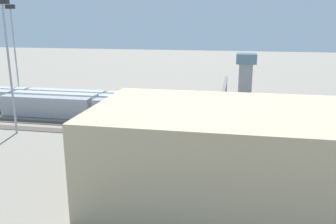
% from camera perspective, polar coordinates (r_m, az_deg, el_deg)
% --- Properties ---
extents(ground_plane, '(400.00, 400.00, 0.00)m').
position_cam_1_polar(ground_plane, '(85.68, -2.84, -1.22)').
color(ground_plane, gray).
extents(track_bed_0, '(140.00, 2.80, 0.12)m').
position_cam_1_polar(track_bed_0, '(97.44, -1.11, 0.79)').
color(track_bed_0, '#4C443D').
rests_on(track_bed_0, ground_plane).
extents(track_bed_1, '(140.00, 2.80, 0.12)m').
position_cam_1_polar(track_bed_1, '(92.71, -1.75, 0.06)').
color(track_bed_1, '#3D3833').
rests_on(track_bed_1, ground_plane).
extents(track_bed_2, '(140.00, 2.80, 0.12)m').
position_cam_1_polar(track_bed_2, '(88.00, -2.46, -0.74)').
color(track_bed_2, '#3D3833').
rests_on(track_bed_2, ground_plane).
extents(track_bed_3, '(140.00, 2.80, 0.12)m').
position_cam_1_polar(track_bed_3, '(83.33, -3.25, -1.64)').
color(track_bed_3, '#4C443D').
rests_on(track_bed_3, ground_plane).
extents(track_bed_4, '(140.00, 2.80, 0.12)m').
position_cam_1_polar(track_bed_4, '(78.70, -4.13, -2.65)').
color(track_bed_4, '#4C443D').
rests_on(track_bed_4, ground_plane).
extents(track_bed_5, '(140.00, 2.80, 0.12)m').
position_cam_1_polar(track_bed_5, '(74.12, -5.12, -3.77)').
color(track_bed_5, '#4C443D').
rests_on(track_bed_5, ground_plane).
extents(train_on_track_0, '(95.60, 3.06, 3.80)m').
position_cam_1_polar(train_on_track_0, '(101.42, -9.94, 2.25)').
color(train_on_track_0, silver).
rests_on(train_on_track_0, ground_plane).
extents(train_on_track_3, '(71.40, 3.00, 5.00)m').
position_cam_1_polar(train_on_track_3, '(83.09, -4.44, 0.12)').
color(train_on_track_3, '#A8AAB2').
rests_on(train_on_track_3, ground_plane).
extents(train_on_track_2, '(119.80, 3.06, 5.00)m').
position_cam_1_polar(train_on_track_2, '(87.82, -3.71, 0.92)').
color(train_on_track_2, silver).
rests_on(train_on_track_2, ground_plane).
extents(train_on_track_5, '(47.20, 3.06, 3.80)m').
position_cam_1_polar(train_on_track_5, '(72.43, 22.36, -3.69)').
color(train_on_track_5, silver).
rests_on(train_on_track_5, ground_plane).
extents(train_on_track_1, '(90.60, 3.00, 4.40)m').
position_cam_1_polar(train_on_track_1, '(90.50, 5.12, 0.97)').
color(train_on_track_1, '#1E6B9E').
rests_on(train_on_track_1, ground_plane).
extents(light_mast_0, '(2.80, 0.70, 27.67)m').
position_cam_1_polar(light_mast_0, '(115.26, -23.65, 10.57)').
color(light_mast_0, '#9EA0A5').
rests_on(light_mast_0, ground_plane).
extents(light_mast_1, '(2.80, 0.70, 27.61)m').
position_cam_1_polar(light_mast_1, '(79.00, -24.49, 9.11)').
color(light_mast_1, '#9EA0A5').
rests_on(light_mast_1, ground_plane).
extents(signal_gantry, '(0.70, 30.00, 8.80)m').
position_cam_1_polar(signal_gantry, '(81.62, 9.05, 3.27)').
color(signal_gantry, '#4C4742').
rests_on(signal_gantry, ground_plane).
extents(maintenance_shed, '(43.24, 21.67, 12.36)m').
position_cam_1_polar(maintenance_shed, '(48.33, 14.05, -6.73)').
color(maintenance_shed, tan).
rests_on(maintenance_shed, ground_plane).
extents(control_tower, '(6.00, 6.00, 13.58)m').
position_cam_1_polar(control_tower, '(110.78, 12.41, 6.29)').
color(control_tower, gray).
rests_on(control_tower, ground_plane).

